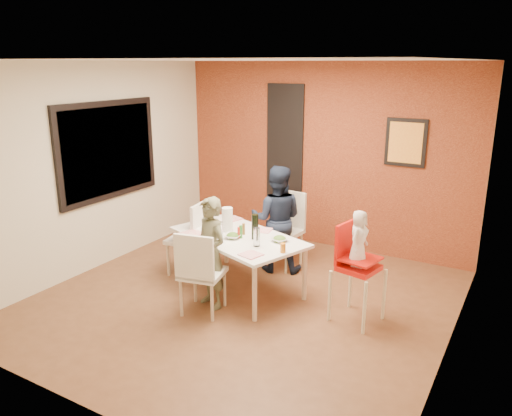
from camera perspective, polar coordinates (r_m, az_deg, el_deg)
The scene contains 35 objects.
ground at distance 5.94m, azimuth -1.47°, elevation -10.48°, with size 4.50×4.50×0.00m, color brown.
ceiling at distance 5.30m, azimuth -1.69°, elevation 16.55°, with size 4.50×4.50×0.02m, color white.
wall_back at distance 7.43m, azimuth 7.59°, elevation 5.89°, with size 4.50×0.02×2.70m, color beige.
wall_front at distance 3.83m, azimuth -19.59°, elevation -4.99°, with size 4.50×0.02×2.70m, color beige.
wall_left at distance 6.89m, azimuth -17.78°, elevation 4.43°, with size 0.02×4.50×2.70m, color beige.
wall_right at distance 4.73m, azimuth 22.32°, elevation -1.24°, with size 0.02×4.50×2.70m, color beige.
brick_accent_wall at distance 7.41m, azimuth 7.53°, elevation 5.87°, with size 4.50×0.02×2.70m, color maroon.
picture_window_frame at distance 6.97m, azimuth -16.54°, elevation 6.33°, with size 0.05×1.70×1.30m, color black.
picture_window_pane at distance 6.95m, azimuth -16.46°, elevation 6.32°, with size 0.02×1.55×1.15m, color black.
glassblock_strip at distance 7.62m, azimuth 3.34°, elevation 7.41°, with size 0.55×0.03×1.70m, color silver.
glassblock_surround at distance 7.62m, azimuth 3.32°, elevation 7.40°, with size 0.60×0.03×1.76m, color black.
art_print_frame at distance 6.98m, azimuth 16.74°, elevation 7.17°, with size 0.54×0.03×0.64m, color black.
art_print_canvas at distance 6.97m, azimuth 16.71°, elevation 7.16°, with size 0.44×0.01×0.54m, color #FBB037.
dining_table at distance 6.00m, azimuth -2.04°, elevation -3.71°, with size 1.85×1.40×0.68m.
chair_near at distance 5.44m, azimuth -6.52°, elevation -6.98°, with size 0.53×0.53×0.96m.
chair_far at distance 6.77m, azimuth 3.40°, elevation -1.90°, with size 0.51×0.51×1.01m.
chair_left at distance 6.49m, azimuth -7.25°, elevation -3.00°, with size 0.51×0.51×0.97m.
high_chair at distance 5.39m, azimuth 11.22°, elevation -6.20°, with size 0.53×0.53×1.07m.
child_near at distance 5.59m, azimuth -5.21°, elevation -5.15°, with size 0.47×0.31×1.28m, color #52523A.
child_far at distance 6.52m, azimuth 2.37°, elevation -1.27°, with size 0.69×0.54×1.42m, color black.
toddler at distance 5.27m, azimuth 11.66°, elevation -3.40°, with size 0.29×0.19×0.60m, color silver.
plate_near_left at distance 6.08m, azimuth -7.39°, elevation -2.92°, with size 0.24×0.24×0.01m, color white.
plate_far_mid at distance 6.15m, azimuth 0.76°, elevation -2.54°, with size 0.21×0.21×0.01m, color white.
plate_near_right at distance 5.39m, azimuth -0.59°, elevation -5.35°, with size 0.21×0.21×0.01m, color white.
plate_far_left at distance 6.60m, azimuth -2.65°, elevation -1.22°, with size 0.20×0.20×0.01m, color white.
salad_bowl_a at distance 5.89m, azimuth -2.69°, elevation -3.24°, with size 0.20×0.20×0.05m, color white.
salad_bowl_b at distance 5.79m, azimuth 2.72°, elevation -3.61°, with size 0.19×0.19×0.05m, color white.
wine_bottle at distance 5.81m, azimuth -0.12°, elevation -2.17°, with size 0.08×0.08×0.30m, color black.
wine_glass_a at distance 5.81m, azimuth -4.17°, elevation -2.66°, with size 0.08×0.08×0.22m, color silver.
wine_glass_b at distance 5.61m, azimuth 0.07°, elevation -3.33°, with size 0.08×0.08×0.22m, color silver.
paper_towel_roll at distance 6.10m, azimuth -3.30°, elevation -1.32°, with size 0.13×0.13×0.30m, color white.
condiment_red at distance 5.88m, azimuth -1.98°, elevation -2.83°, with size 0.03×0.03×0.13m, color red.
condiment_green at distance 5.88m, azimuth -1.75°, elevation -2.73°, with size 0.04×0.04×0.15m, color #2C7727.
condiment_brown at distance 5.99m, azimuth -1.42°, elevation -2.42°, with size 0.04×0.04×0.14m, color brown.
sippy_cup at distance 5.45m, azimuth 3.10°, elevation -4.58°, with size 0.06×0.06×0.10m, color orange.
Camera 1 is at (2.79, -4.51, 2.68)m, focal length 35.00 mm.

